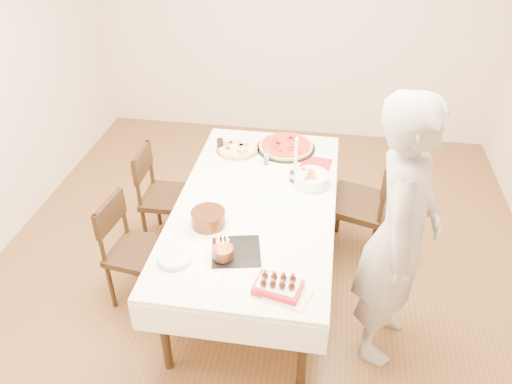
# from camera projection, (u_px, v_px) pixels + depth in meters

# --- Properties ---
(floor) EXTENTS (5.00, 5.00, 0.00)m
(floor) POSITION_uv_depth(u_px,v_px,m) (261.00, 269.00, 4.12)
(floor) COLOR brown
(floor) RESTS_ON ground
(wall_back) EXTENTS (4.50, 0.04, 2.70)m
(wall_back) POSITION_uv_depth(u_px,v_px,m) (296.00, 19.00, 5.39)
(wall_back) COLOR beige
(wall_back) RESTS_ON floor
(dining_table) EXTENTS (1.54, 2.32, 0.75)m
(dining_table) POSITION_uv_depth(u_px,v_px,m) (256.00, 240.00, 3.85)
(dining_table) COLOR white
(dining_table) RESTS_ON floor
(chair_right_savory) EXTENTS (0.65, 0.65, 1.01)m
(chair_right_savory) POSITION_uv_depth(u_px,v_px,m) (358.00, 204.00, 4.02)
(chair_right_savory) COLOR black
(chair_right_savory) RESTS_ON floor
(chair_left_savory) EXTENTS (0.46, 0.46, 0.89)m
(chair_left_savory) POSITION_uv_depth(u_px,v_px,m) (169.00, 197.00, 4.20)
(chair_left_savory) COLOR black
(chair_left_savory) RESTS_ON floor
(chair_left_dessert) EXTENTS (0.50, 0.50, 0.87)m
(chair_left_dessert) POSITION_uv_depth(u_px,v_px,m) (139.00, 252.00, 3.65)
(chair_left_dessert) COLOR black
(chair_left_dessert) RESTS_ON floor
(person) EXTENTS (0.60, 0.77, 1.87)m
(person) POSITION_uv_depth(u_px,v_px,m) (399.00, 236.00, 3.02)
(person) COLOR #9E9995
(person) RESTS_ON floor
(pizza_white) EXTENTS (0.43, 0.43, 0.04)m
(pizza_white) POSITION_uv_depth(u_px,v_px,m) (238.00, 149.00, 4.22)
(pizza_white) COLOR beige
(pizza_white) RESTS_ON dining_table
(pizza_pepperoni) EXTENTS (0.66, 0.66, 0.04)m
(pizza_pepperoni) POSITION_uv_depth(u_px,v_px,m) (286.00, 146.00, 4.26)
(pizza_pepperoni) COLOR red
(pizza_pepperoni) RESTS_ON dining_table
(red_placemat) EXTENTS (0.28, 0.28, 0.01)m
(red_placemat) POSITION_uv_depth(u_px,v_px,m) (315.00, 165.00, 4.05)
(red_placemat) COLOR #B21E1E
(red_placemat) RESTS_ON dining_table
(pasta_bowl) EXTENTS (0.28, 0.28, 0.09)m
(pasta_bowl) POSITION_uv_depth(u_px,v_px,m) (312.00, 179.00, 3.79)
(pasta_bowl) COLOR white
(pasta_bowl) RESTS_ON dining_table
(taper_candle) EXTENTS (0.11, 0.11, 0.39)m
(taper_candle) POSITION_uv_depth(u_px,v_px,m) (296.00, 159.00, 3.75)
(taper_candle) COLOR white
(taper_candle) RESTS_ON dining_table
(shaker_pair) EXTENTS (0.10, 0.10, 0.11)m
(shaker_pair) POSITION_uv_depth(u_px,v_px,m) (266.00, 158.00, 4.03)
(shaker_pair) COLOR white
(shaker_pair) RESTS_ON dining_table
(cola_glass) EXTENTS (0.07, 0.07, 0.10)m
(cola_glass) POSITION_uv_depth(u_px,v_px,m) (220.00, 145.00, 4.22)
(cola_glass) COLOR black
(cola_glass) RESTS_ON dining_table
(layer_cake) EXTENTS (0.38, 0.38, 0.12)m
(layer_cake) POSITION_uv_depth(u_px,v_px,m) (208.00, 219.00, 3.37)
(layer_cake) COLOR #361B0D
(layer_cake) RESTS_ON dining_table
(cake_board) EXTENTS (0.36, 0.36, 0.01)m
(cake_board) POSITION_uv_depth(u_px,v_px,m) (236.00, 252.00, 3.18)
(cake_board) COLOR black
(cake_board) RESTS_ON dining_table
(birthday_cake) EXTENTS (0.15, 0.15, 0.14)m
(birthday_cake) POSITION_uv_depth(u_px,v_px,m) (223.00, 248.00, 3.08)
(birthday_cake) COLOR #3C1A10
(birthday_cake) RESTS_ON dining_table
(strawberry_box) EXTENTS (0.30, 0.23, 0.07)m
(strawberry_box) POSITION_uv_depth(u_px,v_px,m) (278.00, 286.00, 2.88)
(strawberry_box) COLOR #B31421
(strawberry_box) RESTS_ON dining_table
(box_lid) EXTENTS (0.31, 0.25, 0.02)m
(box_lid) POSITION_uv_depth(u_px,v_px,m) (286.00, 295.00, 2.87)
(box_lid) COLOR beige
(box_lid) RESTS_ON dining_table
(plate_stack) EXTENTS (0.22, 0.22, 0.04)m
(plate_stack) POSITION_uv_depth(u_px,v_px,m) (174.00, 258.00, 3.10)
(plate_stack) COLOR white
(plate_stack) RESTS_ON dining_table
(china_plate) EXTENTS (0.24, 0.24, 0.01)m
(china_plate) POSITION_uv_depth(u_px,v_px,m) (175.00, 260.00, 3.11)
(china_plate) COLOR white
(china_plate) RESTS_ON dining_table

